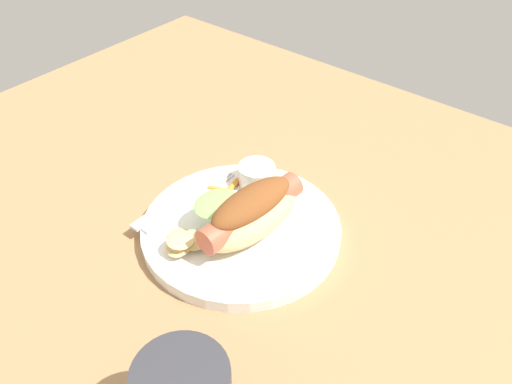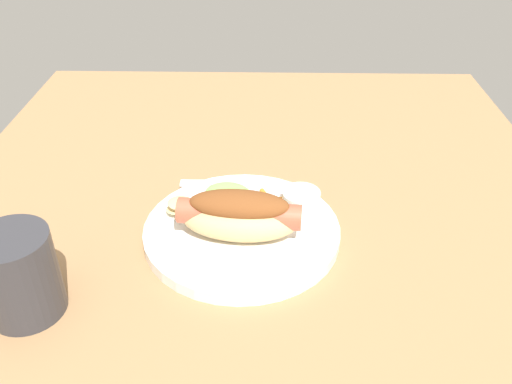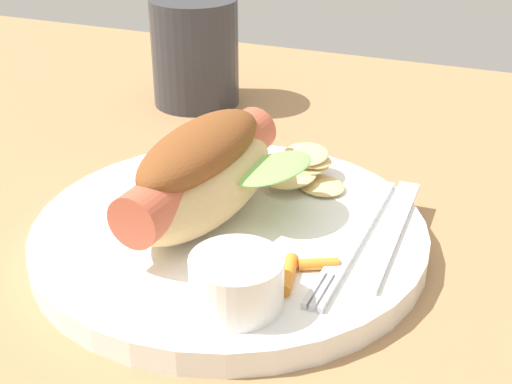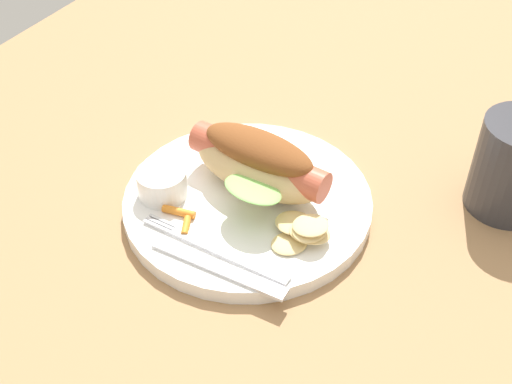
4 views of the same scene
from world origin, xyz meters
TOP-DOWN VIEW (x-y plane):
  - ground_plane at (0.00, 0.00)cm, footprint 120.00×90.00cm
  - plate at (2.92, 1.86)cm, footprint 25.10×25.10cm
  - hot_dog at (1.07, 2.06)cm, footprint 10.69×15.35cm
  - sauce_ramekin at (6.66, -5.82)cm, footprint 5.00×5.00cm
  - fork at (10.84, 3.13)cm, footprint 1.71×15.64cm
  - knife at (12.68, 4.33)cm, footprint 1.50×13.51cm
  - chips_pile at (5.62, 9.24)cm, footprint 6.82×6.78cm
  - carrot_garnish at (8.89, -2.13)cm, footprint 3.14×4.19cm

SIDE VIEW (x-z plane):
  - ground_plane at x=0.00cm, z-range -1.80..0.00cm
  - plate at x=2.92cm, z-range 0.00..1.60cm
  - knife at x=12.68cm, z-range 1.60..1.96cm
  - fork at x=10.84cm, z-range 1.60..2.00cm
  - carrot_garnish at x=8.89cm, z-range 1.59..2.36cm
  - chips_pile at x=5.62cm, z-range 1.52..3.78cm
  - sauce_ramekin at x=6.66cm, z-range 1.60..4.47cm
  - hot_dog at x=1.07cm, z-range 1.62..7.96cm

